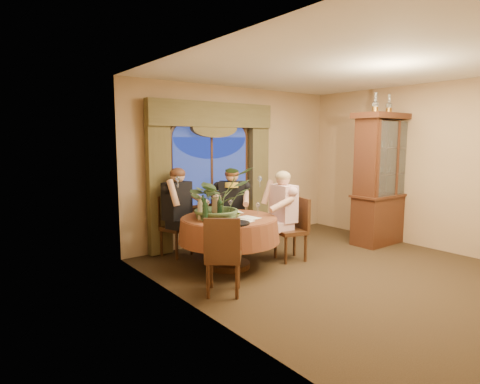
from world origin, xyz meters
TOP-DOWN VIEW (x-y plane):
  - floor at (0.00, 0.00)m, footprint 5.00×5.00m
  - wall_back at (0.00, 2.50)m, footprint 4.50×0.00m
  - wall_right at (2.25, 0.00)m, footprint 0.00×5.00m
  - ceiling at (0.00, 0.00)m, footprint 5.00×5.00m
  - window at (-0.60, 2.43)m, footprint 1.62×0.10m
  - arched_transom at (-0.60, 2.43)m, footprint 1.60×0.06m
  - drapery_left at (-1.63, 2.38)m, footprint 0.38×0.14m
  - drapery_right at (0.43, 2.38)m, footprint 0.38×0.14m
  - swag_valance at (-0.60, 2.35)m, footprint 2.45×0.16m
  - dining_table at (-1.12, 1.18)m, footprint 1.67×1.67m
  - china_cabinet at (1.98, 0.67)m, footprint 1.43×0.56m
  - oil_lamp_left at (1.58, 0.67)m, footprint 0.11×0.11m
  - oil_lamp_center at (1.98, 0.67)m, footprint 0.11×0.11m
  - oil_lamp_right at (2.38, 0.67)m, footprint 0.11×0.11m
  - chair_right at (-0.15, 0.91)m, footprint 0.52×0.52m
  - chair_back_right at (-0.57, 2.09)m, footprint 0.58×0.58m
  - chair_back at (-1.44, 2.19)m, footprint 0.52×0.52m
  - chair_front_left at (-1.76, 0.41)m, footprint 0.59×0.59m
  - person_pink at (-0.17, 1.05)m, footprint 0.52×0.55m
  - person_back at (-1.45, 2.12)m, footprint 0.64×0.61m
  - person_scarf at (-0.51, 1.94)m, footprint 0.67×0.67m
  - stoneware_vase at (-1.27, 1.28)m, footprint 0.17×0.17m
  - centerpiece_plant at (-1.24, 1.28)m, footprint 0.96×1.07m
  - olive_bowl at (-1.03, 1.14)m, footprint 0.16×0.16m
  - cheese_platter at (-1.33, 0.74)m, footprint 0.39×0.39m
  - wine_bottle_0 at (-1.59, 1.08)m, footprint 0.07×0.07m
  - wine_bottle_1 at (-1.45, 1.37)m, footprint 0.07×0.07m
  - wine_bottle_2 at (-1.30, 1.15)m, footprint 0.07×0.07m
  - wine_bottle_3 at (-1.56, 1.25)m, footprint 0.07×0.07m
  - tasting_paper_0 at (-0.93, 0.95)m, footprint 0.25×0.32m
  - tasting_paper_1 at (-0.83, 1.45)m, footprint 0.28×0.34m
  - tasting_paper_2 at (-1.15, 0.84)m, footprint 0.28×0.34m
  - wine_glass_person_pink at (-0.64, 1.11)m, footprint 0.07×0.07m
  - wine_glass_person_back at (-1.29, 1.64)m, footprint 0.07×0.07m
  - wine_glass_person_scarf at (-0.82, 1.56)m, footprint 0.07×0.07m

SIDE VIEW (x-z plane):
  - floor at x=0.00m, z-range 0.00..0.00m
  - dining_table at x=-1.12m, z-range 0.00..0.75m
  - chair_right at x=-0.15m, z-range 0.00..0.96m
  - chair_back_right at x=-0.57m, z-range 0.00..0.96m
  - chair_back at x=-1.44m, z-range 0.00..0.96m
  - chair_front_left at x=-1.76m, z-range 0.00..0.96m
  - person_pink at x=-0.17m, z-range 0.00..1.39m
  - person_scarf at x=-0.51m, z-range 0.00..1.39m
  - person_back at x=-1.45m, z-range 0.00..1.43m
  - tasting_paper_0 at x=-0.93m, z-range 0.75..0.76m
  - tasting_paper_1 at x=-0.83m, z-range 0.75..0.76m
  - tasting_paper_2 at x=-1.15m, z-range 0.75..0.76m
  - cheese_platter at x=-1.33m, z-range 0.75..0.77m
  - olive_bowl at x=-1.03m, z-range 0.75..0.80m
  - wine_glass_person_pink at x=-0.64m, z-range 0.75..0.93m
  - wine_glass_person_back at x=-1.29m, z-range 0.75..0.93m
  - wine_glass_person_scarf at x=-0.82m, z-range 0.75..0.93m
  - stoneware_vase at x=-1.27m, z-range 0.75..1.06m
  - wine_bottle_0 at x=-1.59m, z-range 0.75..1.08m
  - wine_bottle_1 at x=-1.45m, z-range 0.75..1.08m
  - wine_bottle_2 at x=-1.30m, z-range 0.75..1.08m
  - wine_bottle_3 at x=-1.56m, z-range 0.75..1.08m
  - china_cabinet at x=1.98m, z-range 0.00..2.31m
  - drapery_left at x=-1.63m, z-range 0.02..2.34m
  - drapery_right at x=0.43m, z-range 0.02..2.34m
  - window at x=-0.60m, z-range 0.64..1.96m
  - centerpiece_plant at x=-1.24m, z-range 0.95..1.79m
  - wall_back at x=0.00m, z-range -0.85..3.65m
  - wall_right at x=2.25m, z-range -1.10..3.90m
  - arched_transom at x=-0.60m, z-range 1.86..2.30m
  - swag_valance at x=-0.60m, z-range 2.07..2.49m
  - oil_lamp_left at x=1.58m, z-range 2.31..2.65m
  - oil_lamp_center at x=1.98m, z-range 2.31..2.65m
  - oil_lamp_right at x=2.38m, z-range 2.31..2.65m
  - ceiling at x=0.00m, z-range 2.80..2.80m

